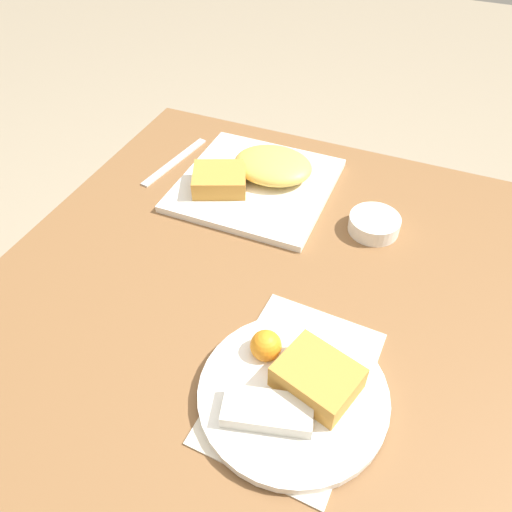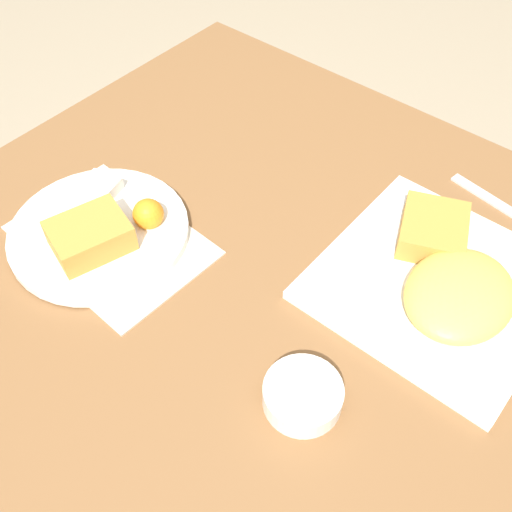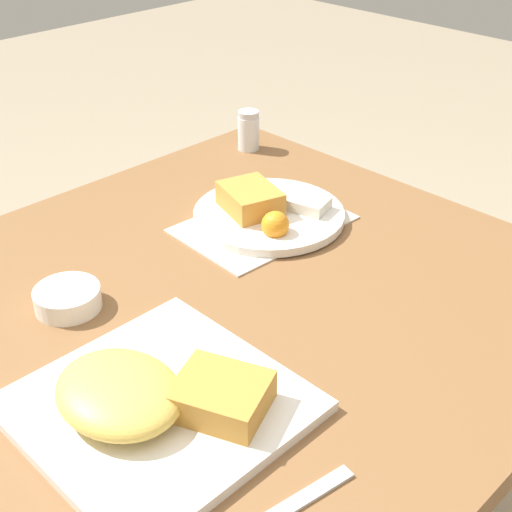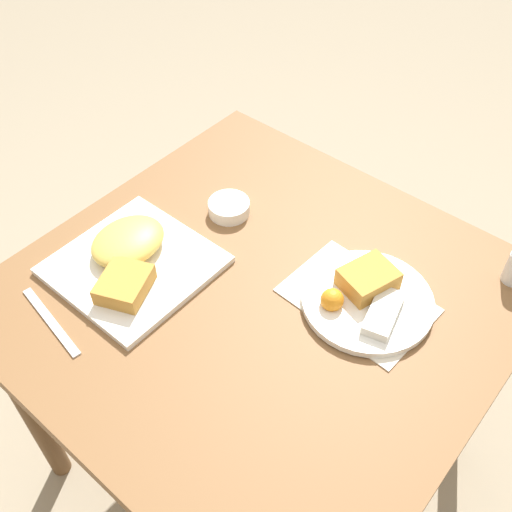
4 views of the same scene
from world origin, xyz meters
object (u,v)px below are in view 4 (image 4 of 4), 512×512
(plate_square_near, at_px, (131,258))
(butter_knife, at_px, (51,321))
(plate_oval_far, at_px, (367,296))
(sauce_ramekin, at_px, (229,207))

(plate_square_near, height_order, butter_knife, plate_square_near)
(plate_oval_far, bearing_deg, sauce_ramekin, -93.13)
(plate_square_near, height_order, sauce_ramekin, plate_square_near)
(plate_square_near, distance_m, butter_knife, 0.19)
(butter_knife, bearing_deg, plate_oval_far, 53.89)
(plate_square_near, xyz_separation_m, sauce_ramekin, (-0.24, 0.04, -0.01))
(sauce_ramekin, height_order, butter_knife, sauce_ramekin)
(sauce_ramekin, relative_size, butter_knife, 0.46)
(butter_knife, bearing_deg, plate_square_near, 96.81)
(plate_oval_far, distance_m, butter_knife, 0.59)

